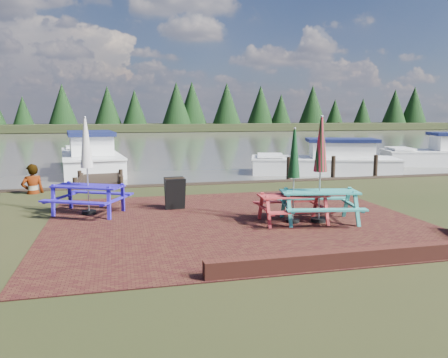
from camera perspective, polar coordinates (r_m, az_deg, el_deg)
ground at (r=9.88m, az=3.06°, el=-6.92°), size 120.00×120.00×0.00m
paving at (r=10.80m, az=1.54°, el=-5.52°), size 9.00×7.50×0.02m
brick_wall at (r=8.65m, az=21.80°, el=-8.71°), size 6.21×1.79×0.30m
water at (r=46.28m, az=-10.19°, el=5.02°), size 120.00×60.00×0.02m
far_treeline at (r=75.18m, az=-11.62°, el=8.73°), size 120.00×10.00×8.10m
picnic_table_teal at (r=10.79m, az=12.40°, el=-0.91°), size 2.13×1.97×2.56m
picnic_table_red at (r=10.63m, az=9.05°, el=-1.49°), size 1.72×1.55×2.29m
picnic_table_blue at (r=11.95m, az=-17.38°, el=-0.26°), size 2.36×2.28×2.54m
chalkboard at (r=12.12m, az=-6.43°, el=-1.87°), size 0.56×0.56×0.89m
jetty at (r=20.56m, az=-15.59°, el=1.12°), size 1.76×9.08×1.00m
boat_jetty at (r=22.64m, az=-17.06°, el=2.58°), size 3.52×7.89×2.21m
boat_near at (r=21.38m, az=13.29°, el=2.12°), size 7.23×4.38×1.85m
boat_far at (r=27.11m, az=27.14°, el=2.81°), size 6.86×4.11×2.02m
person at (r=15.74m, az=-23.87°, el=1.75°), size 0.82×0.66×1.96m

